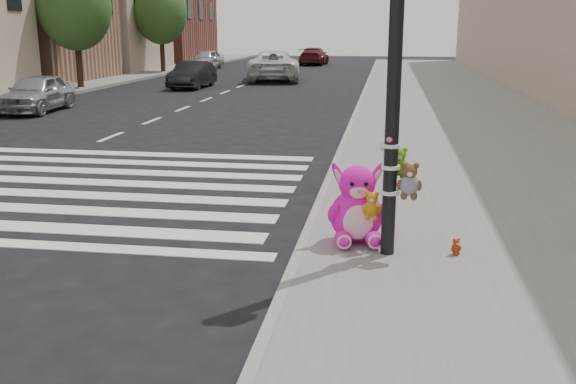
% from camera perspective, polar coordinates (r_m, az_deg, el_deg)
% --- Properties ---
extents(ground, '(120.00, 120.00, 0.00)m').
position_cam_1_polar(ground, '(6.66, -14.70, -10.45)').
color(ground, black).
rests_on(ground, ground).
extents(sidewalk_near, '(7.00, 80.00, 0.14)m').
position_cam_1_polar(sidewalk_near, '(15.93, 17.59, 4.06)').
color(sidewalk_near, slate).
rests_on(sidewalk_near, ground).
extents(sidewalk_far, '(6.00, 80.00, 0.14)m').
position_cam_1_polar(sidewalk_far, '(30.25, -23.54, 8.15)').
color(sidewalk_far, slate).
rests_on(sidewalk_far, ground).
extents(curb_edge, '(0.12, 80.00, 0.15)m').
position_cam_1_polar(curb_edge, '(15.77, 5.08, 4.58)').
color(curb_edge, gray).
rests_on(curb_edge, ground).
extents(crosswalk, '(11.00, 6.00, 0.01)m').
position_cam_1_polar(crosswalk, '(13.10, -23.95, 1.08)').
color(crosswalk, silver).
rests_on(crosswalk, ground).
extents(bld_far_c, '(6.00, 8.00, 8.00)m').
position_cam_1_polar(bld_far_c, '(36.33, -21.82, 15.40)').
color(bld_far_c, '#A67558').
rests_on(bld_far_c, ground).
extents(bld_far_e, '(6.00, 10.00, 9.00)m').
position_cam_1_polar(bld_far_e, '(54.61, -10.95, 15.99)').
color(bld_far_e, brown).
rests_on(bld_far_e, ground).
extents(signal_pole, '(0.69, 0.49, 4.00)m').
position_cam_1_polar(signal_pole, '(7.39, 9.47, 6.74)').
color(signal_pole, black).
rests_on(signal_pole, sidewalk_near).
extents(tree_far_b, '(3.20, 3.20, 5.44)m').
position_cam_1_polar(tree_far_b, '(30.76, -18.44, 15.38)').
color(tree_far_b, '#382619').
rests_on(tree_far_b, sidewalk_far).
extents(tree_far_c, '(3.20, 3.20, 5.44)m').
position_cam_1_polar(tree_far_c, '(40.90, -11.27, 15.40)').
color(tree_far_c, '#382619').
rests_on(tree_far_c, sidewalk_far).
extents(pink_bunny, '(0.74, 0.84, 1.03)m').
position_cam_1_polar(pink_bunny, '(7.99, 6.13, -1.54)').
color(pink_bunny, '#EF14B9').
rests_on(pink_bunny, sidewalk_near).
extents(red_teddy, '(0.17, 0.15, 0.20)m').
position_cam_1_polar(red_teddy, '(7.84, 14.70, -4.71)').
color(red_teddy, '#A13010').
rests_on(red_teddy, sidewalk_near).
extents(car_silver_far, '(1.76, 3.78, 1.25)m').
position_cam_1_polar(car_silver_far, '(23.26, -21.43, 8.20)').
color(car_silver_far, '#AAAAAF').
rests_on(car_silver_far, ground).
extents(car_dark_far, '(1.39, 3.79, 1.24)m').
position_cam_1_polar(car_dark_far, '(30.72, -8.50, 10.28)').
color(car_dark_far, black).
rests_on(car_dark_far, ground).
extents(car_white_near, '(3.46, 6.03, 1.58)m').
position_cam_1_polar(car_white_near, '(34.70, -1.29, 11.17)').
color(car_white_near, silver).
rests_on(car_white_near, ground).
extents(car_maroon_near, '(2.00, 4.54, 1.30)m').
position_cam_1_polar(car_maroon_near, '(49.73, 2.33, 11.97)').
color(car_maroon_near, '#4E1617').
rests_on(car_maroon_near, ground).
extents(car_silver_deep, '(1.91, 3.98, 1.31)m').
position_cam_1_polar(car_silver_deep, '(44.99, -7.31, 11.63)').
color(car_silver_deep, '#B2B2B7').
rests_on(car_silver_deep, ground).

